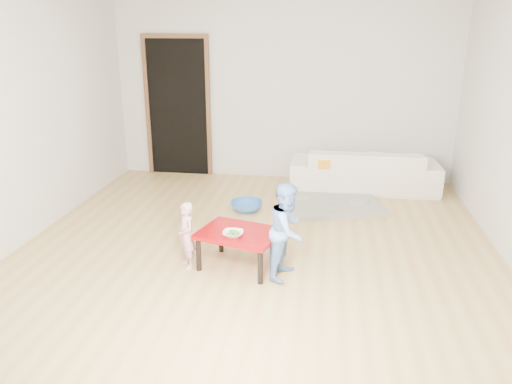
% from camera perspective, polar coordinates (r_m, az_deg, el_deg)
% --- Properties ---
extents(floor, '(5.00, 5.00, 0.01)m').
position_cam_1_polar(floor, '(5.42, 0.31, -5.84)').
color(floor, tan).
rests_on(floor, ground).
extents(back_wall, '(5.00, 0.02, 2.60)m').
position_cam_1_polar(back_wall, '(7.48, 3.10, 11.36)').
color(back_wall, silver).
rests_on(back_wall, floor).
extents(left_wall, '(0.02, 5.00, 2.60)m').
position_cam_1_polar(left_wall, '(5.91, -24.64, 7.75)').
color(left_wall, silver).
rests_on(left_wall, floor).
extents(doorway, '(1.02, 0.08, 2.11)m').
position_cam_1_polar(doorway, '(7.81, -8.88, 9.44)').
color(doorway, brown).
rests_on(doorway, back_wall).
extents(sofa, '(2.06, 0.85, 0.60)m').
position_cam_1_polar(sofa, '(7.22, 12.18, 2.58)').
color(sofa, white).
rests_on(sofa, floor).
extents(cushion, '(0.53, 0.48, 0.13)m').
position_cam_1_polar(cushion, '(6.98, 8.85, 3.56)').
color(cushion, '#FFA11C').
rests_on(cushion, sofa).
extents(red_table, '(0.86, 0.73, 0.37)m').
position_cam_1_polar(red_table, '(4.85, -1.92, -6.54)').
color(red_table, maroon).
rests_on(red_table, floor).
extents(bowl, '(0.19, 0.19, 0.05)m').
position_cam_1_polar(bowl, '(4.67, -2.63, -4.80)').
color(bowl, white).
rests_on(bowl, red_table).
extents(broccoli, '(0.12, 0.12, 0.06)m').
position_cam_1_polar(broccoli, '(4.66, -2.63, -4.75)').
color(broccoli, '#2D5919').
rests_on(broccoli, red_table).
extents(child_pink, '(0.27, 0.29, 0.66)m').
position_cam_1_polar(child_pink, '(4.83, -7.95, -4.94)').
color(child_pink, '#D15F78').
rests_on(child_pink, floor).
extents(child_blue, '(0.45, 0.52, 0.91)m').
position_cam_1_polar(child_blue, '(4.59, 3.63, -4.42)').
color(child_blue, '#5D84D8').
rests_on(child_blue, floor).
extents(basin, '(0.40, 0.40, 0.13)m').
position_cam_1_polar(basin, '(6.31, -1.08, -1.61)').
color(basin, '#316ABA').
rests_on(basin, floor).
extents(blanket, '(1.49, 1.35, 0.06)m').
position_cam_1_polar(blanket, '(6.57, 8.41, -1.26)').
color(blanket, '#A49F91').
rests_on(blanket, floor).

